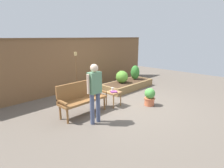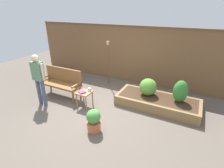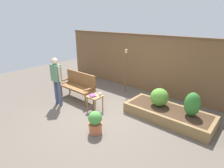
% 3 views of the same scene
% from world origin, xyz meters
% --- Properties ---
extents(ground_plane, '(14.00, 14.00, 0.00)m').
position_xyz_m(ground_plane, '(0.00, 0.00, 0.00)').
color(ground_plane, '#60564C').
extents(fence_back, '(8.40, 0.14, 2.16)m').
position_xyz_m(fence_back, '(0.00, 2.60, 1.09)').
color(fence_back, brown).
rests_on(fence_back, ground_plane).
extents(garden_bench, '(1.44, 0.48, 0.94)m').
position_xyz_m(garden_bench, '(-1.49, 0.40, 0.54)').
color(garden_bench, brown).
rests_on(garden_bench, ground_plane).
extents(side_table, '(0.40, 0.40, 0.48)m').
position_xyz_m(side_table, '(-0.40, 0.14, 0.40)').
color(side_table, '#9E7042').
rests_on(side_table, ground_plane).
extents(cup_on_table, '(0.12, 0.09, 0.09)m').
position_xyz_m(cup_on_table, '(-0.31, 0.28, 0.53)').
color(cup_on_table, silver).
rests_on(cup_on_table, side_table).
extents(book_on_table, '(0.26, 0.25, 0.04)m').
position_xyz_m(book_on_table, '(-0.44, 0.09, 0.50)').
color(book_on_table, '#7F3875').
rests_on(book_on_table, side_table).
extents(potted_boxwood, '(0.36, 0.36, 0.58)m').
position_xyz_m(potted_boxwood, '(0.45, -0.68, 0.30)').
color(potted_boxwood, '#C66642').
rests_on(potted_boxwood, ground_plane).
extents(raised_planter_bed, '(2.40, 1.00, 0.30)m').
position_xyz_m(raised_planter_bed, '(1.53, 1.12, 0.15)').
color(raised_planter_bed, olive).
rests_on(raised_planter_bed, ground_plane).
extents(shrub_near_bench, '(0.52, 0.52, 0.52)m').
position_xyz_m(shrub_near_bench, '(1.20, 1.17, 0.56)').
color(shrub_near_bench, brown).
rests_on(shrub_near_bench, raised_planter_bed).
extents(shrub_far_corner, '(0.40, 0.40, 0.64)m').
position_xyz_m(shrub_far_corner, '(2.11, 1.17, 0.62)').
color(shrub_far_corner, brown).
rests_on(shrub_far_corner, raised_planter_bed).
extents(tiki_torch, '(0.10, 0.10, 1.65)m').
position_xyz_m(tiki_torch, '(-0.57, 1.91, 1.14)').
color(tiki_torch, brown).
rests_on(tiki_torch, ground_plane).
extents(person_by_bench, '(0.47, 0.20, 1.56)m').
position_xyz_m(person_by_bench, '(-1.61, -0.35, 0.93)').
color(person_by_bench, '#475170').
rests_on(person_by_bench, ground_plane).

